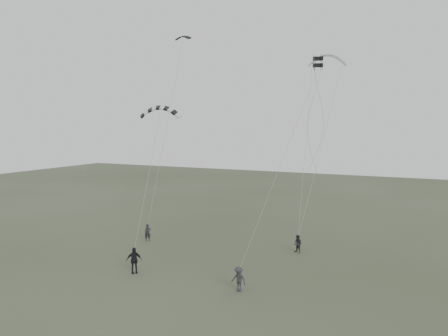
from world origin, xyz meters
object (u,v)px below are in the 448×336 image
at_px(flyer_right, 298,244).
at_px(kite_box, 318,62).
at_px(kite_dark_small, 183,36).
at_px(flyer_left, 148,233).
at_px(flyer_far, 239,279).
at_px(kite_pale_large, 327,56).
at_px(flyer_center, 134,260).
at_px(kite_striped, 160,108).

bearing_deg(flyer_right, kite_box, -38.72).
bearing_deg(kite_box, kite_dark_small, 123.86).
relative_size(flyer_left, flyer_far, 0.95).
bearing_deg(kite_dark_small, kite_pale_large, 16.46).
bearing_deg(kite_pale_large, flyer_center, -129.38).
bearing_deg(kite_pale_large, flyer_far, -104.72).
relative_size(flyer_far, kite_pale_large, 0.47).
bearing_deg(flyer_left, kite_striped, -64.26).
bearing_deg(kite_pale_large, kite_box, -89.39).
bearing_deg(flyer_right, flyer_left, -144.47).
xyz_separation_m(flyer_center, kite_dark_small, (-4.09, 14.15, 18.96)).
xyz_separation_m(flyer_far, kite_striped, (-9.82, 5.79, 11.52)).
xyz_separation_m(kite_pale_large, kite_striped, (-11.42, -11.50, -5.12)).
bearing_deg(flyer_far, kite_box, 56.78).
height_order(flyer_center, kite_striped, kite_striped).
bearing_deg(kite_box, flyer_center, 173.85).
xyz_separation_m(flyer_far, kite_pale_large, (1.61, 17.29, 16.64)).
bearing_deg(flyer_left, flyer_center, -90.80).
bearing_deg(flyer_left, flyer_far, -61.38).
bearing_deg(kite_box, kite_striped, 148.21).
height_order(flyer_right, kite_striped, kite_striped).
height_order(kite_dark_small, kite_box, kite_dark_small).
relative_size(flyer_left, kite_pale_large, 0.44).
distance_m(flyer_left, flyer_far, 14.99).
xyz_separation_m(kite_striped, kite_box, (13.75, -1.66, 2.73)).
relative_size(flyer_right, flyer_center, 0.79).
bearing_deg(kite_dark_small, flyer_far, -44.78).
bearing_deg(kite_pale_large, flyer_right, -103.75).
relative_size(flyer_right, flyer_far, 0.91).
bearing_deg(flyer_center, kite_box, -22.07).
relative_size(flyer_center, flyer_far, 1.15).
xyz_separation_m(flyer_right, kite_striped, (-10.88, -4.38, 11.59)).
relative_size(kite_dark_small, kite_pale_large, 0.48).
relative_size(flyer_left, kite_box, 2.28).
bearing_deg(kite_pale_large, flyer_left, -156.08).
height_order(flyer_far, kite_pale_large, kite_pale_large).
bearing_deg(kite_dark_small, flyer_center, -70.21).
distance_m(flyer_center, kite_striped, 12.88).
bearing_deg(kite_striped, flyer_far, -55.32).
relative_size(flyer_left, kite_dark_small, 0.93).
distance_m(kite_pale_large, kite_box, 13.58).
height_order(flyer_center, kite_dark_small, kite_dark_small).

